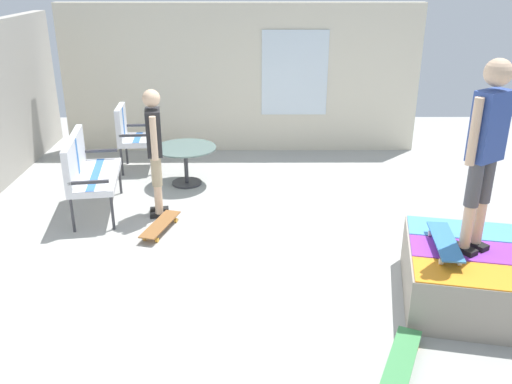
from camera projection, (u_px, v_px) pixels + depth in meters
The scene contains 11 objects.
ground_plane at pixel (279, 255), 6.24m from camera, with size 12.00×12.00×0.10m, color #A8A8A3.
house_facade at pixel (242, 79), 9.27m from camera, with size 0.23×6.00×2.47m.
skate_ramp at pixel (477, 276), 5.20m from camera, with size 1.72×2.18×0.54m.
patio_bench at pixel (86, 168), 6.99m from camera, with size 1.32×0.73×1.02m.
patio_chair_near_house at pixel (130, 132), 8.51m from camera, with size 0.66×0.60×1.02m.
patio_table at pixel (186, 158), 8.00m from camera, with size 0.90×0.90×0.57m.
person_watching at pixel (155, 145), 6.79m from camera, with size 0.47×0.28×1.64m.
person_skater at pixel (487, 143), 4.74m from camera, with size 0.36×0.41×1.76m.
skateboard_by_bench at pixel (160, 225), 6.66m from camera, with size 0.82×0.41×0.10m.
skateboard_spare at pixel (402, 358), 4.38m from camera, with size 0.81×0.51×0.10m.
skateboard_on_ramp at pixel (445, 242), 5.08m from camera, with size 0.82×0.30×0.10m.
Camera 1 is at (-5.50, 0.29, 2.98)m, focal length 38.45 mm.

